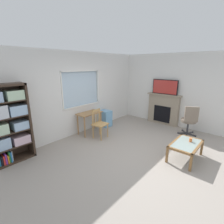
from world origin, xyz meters
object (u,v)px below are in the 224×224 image
bookshelf (7,123)px  wooden_chair (99,124)px  tv (165,87)px  desk_under_window (89,116)px  sippy_cup (191,140)px  office_chair (189,119)px  coffee_table (186,145)px  plastic_drawer_unit (105,118)px  fireplace (163,109)px

bookshelf → wooden_chair: bearing=-15.0°
bookshelf → tv: (4.84, -1.57, 0.48)m
desk_under_window → sippy_cup: desk_under_window is taller
wooden_chair → office_chair: size_ratio=0.90×
bookshelf → wooden_chair: 2.45m
desk_under_window → office_chair: office_chair is taller
coffee_table → plastic_drawer_unit: bearing=82.8°
fireplace → coffee_table: bearing=-143.1°
sippy_cup → wooden_chair: bearing=104.1°
bookshelf → wooden_chair: size_ratio=2.05×
office_chair → wooden_chair: bearing=134.0°
desk_under_window → tv: bearing=-30.6°
fireplace → coffee_table: 2.57m
wooden_chair → fireplace: size_ratio=0.70×
bookshelf → desk_under_window: bearing=-2.6°
plastic_drawer_unit → coffee_table: (-0.39, -3.05, 0.05)m
wooden_chair → coffee_table: bearing=-78.8°
desk_under_window → wooden_chair: 0.53m
tv → wooden_chair: bearing=159.4°
bookshelf → desk_under_window: size_ratio=2.22×
tv → office_chair: 1.53m
tv → coffee_table: bearing=-142.9°
tv → sippy_cup: size_ratio=10.67×
office_chair → sippy_cup: (-1.37, -0.45, -0.09)m
desk_under_window → sippy_cup: (0.59, -3.05, -0.12)m
coffee_table → wooden_chair: bearing=101.2°
bookshelf → tv: 5.11m
fireplace → office_chair: (-0.53, -1.13, -0.03)m
wooden_chair → plastic_drawer_unit: bearing=32.8°
desk_under_window → coffee_table: 3.04m
coffee_table → desk_under_window: bearing=98.3°
office_chair → sippy_cup: 1.45m
wooden_chair → fireplace: fireplace is taller
bookshelf → fireplace: bookshelf is taller
office_chair → sippy_cup: office_chair is taller
fireplace → tv: (-0.02, 0.00, 0.86)m
bookshelf → fireplace: 5.11m
plastic_drawer_unit → sippy_cup: bearing=-94.4°
desk_under_window → tv: tv is taller
fireplace → plastic_drawer_unit: bearing=137.7°
desk_under_window → fireplace: fireplace is taller
coffee_table → sippy_cup: 0.19m
bookshelf → office_chair: (4.33, -2.70, -0.41)m
fireplace → bookshelf: bearing=162.1°
plastic_drawer_unit → office_chair: office_chair is taller
tv → coffee_table: size_ratio=1.01×
plastic_drawer_unit → fireplace: (1.66, -1.51, 0.29)m
bookshelf → sippy_cup: size_ratio=20.51×
desk_under_window → plastic_drawer_unit: desk_under_window is taller
wooden_chair → fireplace: (2.54, -0.95, 0.13)m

